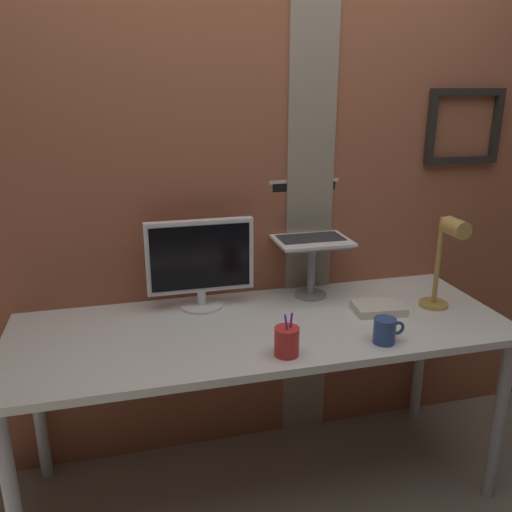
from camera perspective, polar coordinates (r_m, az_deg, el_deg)
ground_plane at (r=2.50m, az=3.35°, el=-23.43°), size 6.00×6.00×0.00m
brick_wall_back at (r=2.34m, az=0.63°, el=8.43°), size 3.04×0.16×2.53m
desk at (r=2.11m, az=0.68°, el=-9.18°), size 1.93×0.71×0.76m
monitor at (r=2.18m, az=-6.03°, el=-0.45°), size 0.44×0.18×0.38m
laptop_stand at (r=2.30m, az=6.00°, el=-0.44°), size 0.28×0.22×0.25m
laptop at (r=2.32m, az=5.54°, el=3.60°), size 0.32×0.27×0.25m
desk_lamp at (r=2.25m, az=19.85°, el=0.26°), size 0.12×0.20×0.40m
pen_cup at (r=1.84m, az=3.33°, el=-9.15°), size 0.09×0.09×0.16m
coffee_mug at (r=1.98m, az=13.74°, el=-7.80°), size 0.12×0.08×0.09m
paper_clutter_stack at (r=2.24m, az=13.05°, el=-5.49°), size 0.21×0.16×0.03m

